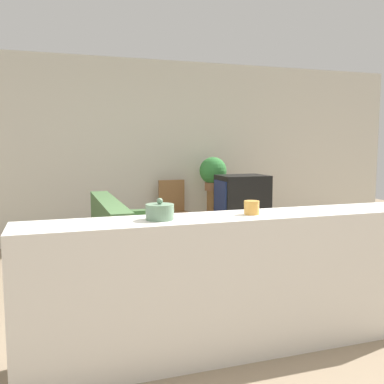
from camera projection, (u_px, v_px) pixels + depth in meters
name	position (u px, v px, depth m)	size (l,w,h in m)	color
ground_plane	(218.00, 331.00, 3.33)	(14.00, 14.00, 0.00)	gray
wall_back	(133.00, 151.00, 6.41)	(9.00, 0.06, 2.70)	beige
couch	(134.00, 252.00, 4.51)	(0.81, 1.79, 0.88)	#476B3D
tv_stand	(242.00, 233.00, 5.93)	(0.80, 0.57, 0.43)	olive
television	(242.00, 197.00, 5.87)	(0.66, 0.51, 0.59)	black
wooden_chair	(174.00, 209.00, 6.33)	(0.44, 0.44, 0.91)	olive
plant_stand	(213.00, 215.00, 6.50)	(0.18, 0.18, 0.75)	olive
potted_plant	(213.00, 172.00, 6.42)	(0.41, 0.41, 0.50)	#8E5B3D
foreground_counter	(235.00, 283.00, 2.98)	(2.92, 0.44, 0.96)	white
decorative_bowl	(160.00, 212.00, 2.76)	(0.18, 0.18, 0.14)	gray
candle_jar	(252.00, 208.00, 2.96)	(0.11, 0.11, 0.09)	gold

